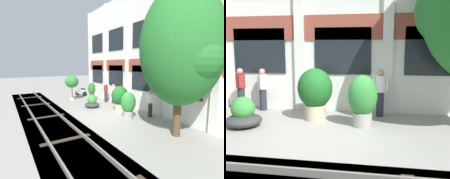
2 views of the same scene
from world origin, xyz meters
TOP-DOWN VIEW (x-y plane):
  - ground_plane at (0.00, 0.00)m, footprint 80.00×80.00m
  - potted_plant_ribbed_drum at (-0.71, 1.43)m, footprint 1.15×1.15m
  - potted_plant_fluted_column at (0.89, 0.91)m, footprint 0.88×0.88m
  - potted_plant_wide_bowl at (-2.64, 0.25)m, footprint 1.08×1.08m
  - resident_by_doorway at (-3.74, 2.08)m, footprint 0.34×0.49m
  - resident_watching_tracks at (-3.01, 2.38)m, footprint 0.34×0.52m
  - resident_near_plants at (1.40, 2.19)m, footprint 0.52×0.34m

SIDE VIEW (x-z plane):
  - ground_plane at x=0.00m, z-range 0.00..0.00m
  - potted_plant_wide_bowl at x=-2.64m, z-range -0.10..0.82m
  - resident_watching_tracks at x=-3.01m, z-range 0.06..1.65m
  - potted_plant_fluted_column at x=0.89m, z-range 0.07..1.64m
  - resident_by_doorway at x=-3.74m, z-range 0.06..1.68m
  - resident_near_plants at x=1.40m, z-range 0.06..1.71m
  - potted_plant_ribbed_drum at x=-0.71m, z-range 0.10..1.81m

